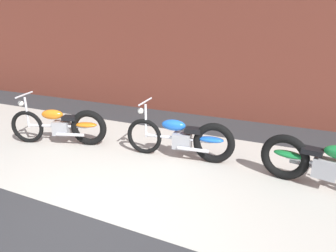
{
  "coord_description": "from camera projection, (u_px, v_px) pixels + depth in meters",
  "views": [
    {
      "loc": [
        2.18,
        -2.43,
        2.24
      ],
      "look_at": [
        0.27,
        1.66,
        0.75
      ],
      "focal_mm": 31.45,
      "sensor_mm": 36.0,
      "label": 1
    }
  ],
  "objects": [
    {
      "name": "ground_plane",
      "position": [
        92.0,
        218.0,
        3.67
      ],
      "size": [
        80.0,
        80.0,
        0.0
      ],
      "primitive_type": "plane",
      "color": "#2D2D30"
    },
    {
      "name": "motorcycle_orange",
      "position": [
        65.0,
        125.0,
        5.92
      ],
      "size": [
        1.93,
        0.87,
        1.03
      ],
      "rotation": [
        0.0,
        0.0,
        3.48
      ],
      "color": "black",
      "rests_on": "ground"
    },
    {
      "name": "motorcycle_blue",
      "position": [
        186.0,
        138.0,
        5.22
      ],
      "size": [
        2.0,
        0.58,
        1.03
      ],
      "rotation": [
        0.0,
        0.0,
        3.27
      ],
      "color": "black",
      "rests_on": "ground"
    },
    {
      "name": "motorcycle_green",
      "position": [
        320.0,
        163.0,
        4.25
      ],
      "size": [
        1.99,
        0.68,
        1.03
      ],
      "rotation": [
        0.0,
        0.0,
        -0.18
      ],
      "color": "black",
      "rests_on": "ground"
    },
    {
      "name": "brick_building_wall",
      "position": [
        219.0,
        0.0,
        7.23
      ],
      "size": [
        36.0,
        0.5,
        5.84
      ],
      "primitive_type": "cube",
      "color": "brown",
      "rests_on": "ground"
    },
    {
      "name": "sidewalk_slab",
      "position": [
        156.0,
        163.0,
        5.18
      ],
      "size": [
        36.0,
        3.5,
        0.01
      ],
      "primitive_type": "cube",
      "color": "#B2ADA3",
      "rests_on": "ground"
    }
  ]
}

